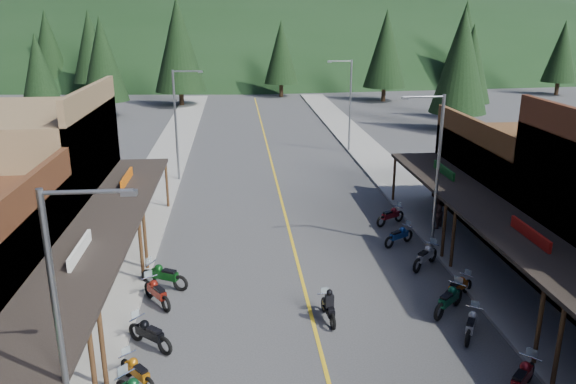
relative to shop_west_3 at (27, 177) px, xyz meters
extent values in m
plane|color=#38383A|center=(13.78, -11.30, -3.52)|extent=(220.00, 220.00, 0.00)
cube|color=gold|center=(13.78, 8.70, -3.51)|extent=(0.15, 90.00, 0.01)
cube|color=gray|center=(5.08, 8.70, -3.44)|extent=(3.40, 94.00, 0.15)
cube|color=gray|center=(22.48, 8.70, -3.44)|extent=(3.40, 94.00, 0.15)
cylinder|color=#472D19|center=(6.58, -14.70, -2.02)|extent=(0.16, 0.16, 3.00)
cube|color=#3F2111|center=(3.63, -9.60, -0.42)|extent=(0.30, 9.00, 6.20)
cube|color=black|center=(5.08, -9.60, -0.52)|extent=(3.20, 9.00, 0.18)
cylinder|color=#472D19|center=(6.58, -13.50, -2.02)|extent=(0.16, 0.16, 3.00)
cylinder|color=#472D19|center=(6.58, -5.70, -2.02)|extent=(0.16, 0.16, 3.00)
cube|color=silver|center=(5.08, -9.60, -0.32)|extent=(0.12, 3.00, 0.70)
cube|color=brown|center=(-0.22, 0.00, -0.02)|extent=(8.00, 10.20, 7.00)
cube|color=brown|center=(3.63, 0.00, 0.58)|extent=(0.30, 10.20, 8.20)
cube|color=black|center=(5.08, 0.00, -0.52)|extent=(3.20, 10.20, 0.18)
cylinder|color=#472D19|center=(6.58, -4.50, -2.02)|extent=(0.16, 0.16, 3.00)
cylinder|color=#472D19|center=(6.58, 4.50, -2.02)|extent=(0.16, 0.16, 3.00)
cube|color=#CC590C|center=(5.08, 0.00, -0.32)|extent=(0.12, 3.00, 0.70)
cylinder|color=#472D19|center=(20.98, -14.70, -2.02)|extent=(0.16, 0.16, 3.00)
cube|color=#562B19|center=(23.93, -9.60, 0.58)|extent=(0.30, 9.00, 8.20)
cube|color=black|center=(22.48, -9.60, -0.52)|extent=(3.20, 9.00, 0.18)
cylinder|color=#472D19|center=(20.98, -13.50, -2.02)|extent=(0.16, 0.16, 3.00)
cylinder|color=#472D19|center=(20.98, -5.70, -2.02)|extent=(0.16, 0.16, 3.00)
cube|color=#B2140F|center=(22.48, -9.60, -0.32)|extent=(0.12, 3.00, 0.70)
cube|color=#4C2D16|center=(27.78, 0.00, -1.02)|extent=(8.00, 10.20, 5.00)
cube|color=#4C2D16|center=(23.93, 0.00, -0.42)|extent=(0.30, 10.20, 6.20)
cube|color=black|center=(22.48, 0.00, -0.52)|extent=(3.20, 10.20, 0.18)
cylinder|color=#472D19|center=(20.98, -4.50, -2.02)|extent=(0.16, 0.16, 3.00)
cylinder|color=#472D19|center=(20.98, 4.50, -2.02)|extent=(0.16, 0.16, 3.00)
cube|color=#14591E|center=(22.48, 0.00, -0.32)|extent=(0.12, 3.00, 0.70)
cylinder|color=gray|center=(6.68, -17.30, 0.48)|extent=(0.16, 0.16, 8.00)
cylinder|color=gray|center=(7.68, -17.30, 4.38)|extent=(2.00, 0.10, 0.10)
cube|color=gray|center=(8.58, -17.30, 4.33)|extent=(0.35, 0.18, 0.12)
cylinder|color=gray|center=(6.68, 10.70, 0.48)|extent=(0.16, 0.16, 8.00)
cylinder|color=gray|center=(7.68, 10.70, 4.38)|extent=(2.00, 0.10, 0.10)
cube|color=gray|center=(8.58, 10.70, 4.33)|extent=(0.35, 0.18, 0.12)
cylinder|color=gray|center=(20.88, -3.30, 0.48)|extent=(0.16, 0.16, 8.00)
cylinder|color=gray|center=(19.88, -3.30, 4.38)|extent=(2.00, 0.10, 0.10)
cube|color=gray|center=(18.98, -3.30, 4.33)|extent=(0.35, 0.18, 0.12)
cylinder|color=gray|center=(20.88, 18.70, 0.48)|extent=(0.16, 0.16, 8.00)
cylinder|color=gray|center=(19.88, 18.70, 4.38)|extent=(2.00, 0.10, 0.10)
cube|color=gray|center=(18.98, 18.70, 4.33)|extent=(0.35, 0.18, 0.12)
ellipsoid|color=black|center=(13.78, 123.70, -3.52)|extent=(310.00, 140.00, 60.00)
cylinder|color=black|center=(-10.22, 58.70, -2.52)|extent=(0.60, 0.60, 2.00)
cone|color=black|center=(-10.22, 58.70, 3.73)|extent=(5.88, 5.88, 10.50)
cylinder|color=black|center=(3.78, 46.70, -2.52)|extent=(0.60, 0.60, 2.00)
cone|color=black|center=(3.78, 46.70, 4.48)|extent=(6.72, 6.72, 12.00)
cylinder|color=black|center=(17.78, 54.70, -2.52)|extent=(0.60, 0.60, 2.00)
cone|color=black|center=(17.78, 54.70, 2.98)|extent=(5.04, 5.04, 9.00)
cylinder|color=black|center=(31.78, 48.70, -2.52)|extent=(0.60, 0.60, 2.00)
cone|color=black|center=(31.78, 48.70, 3.73)|extent=(5.88, 5.88, 10.50)
cylinder|color=black|center=(47.78, 60.70, -2.52)|extent=(0.60, 0.60, 2.00)
cone|color=black|center=(47.78, 60.70, 4.48)|extent=(6.72, 6.72, 12.00)
cylinder|color=black|center=(59.78, 52.70, -2.52)|extent=(0.60, 0.60, 2.00)
cone|color=black|center=(59.78, 52.70, 2.98)|extent=(5.04, 5.04, 9.00)
cylinder|color=black|center=(-18.22, 64.70, -2.52)|extent=(0.60, 0.60, 2.00)
cone|color=black|center=(-18.22, 64.70, 3.73)|extent=(5.88, 5.88, 10.50)
cylinder|color=black|center=(-8.22, 28.70, -2.52)|extent=(0.60, 0.60, 2.00)
cone|color=black|center=(-8.22, 28.70, 2.48)|extent=(4.48, 4.48, 8.00)
cylinder|color=black|center=(37.78, 33.70, -2.52)|extent=(0.60, 0.60, 2.00)
cone|color=black|center=(37.78, 33.70, 2.88)|extent=(4.93, 4.93, 8.80)
cylinder|color=black|center=(-4.22, 38.70, -2.52)|extent=(0.60, 0.60, 2.00)
cone|color=black|center=(-4.22, 38.70, 3.28)|extent=(5.38, 5.38, 9.60)
cylinder|color=black|center=(33.78, 26.70, -2.52)|extent=(0.60, 0.60, 2.00)
cone|color=black|center=(33.78, 26.70, 3.68)|extent=(5.82, 5.82, 10.40)
imported|color=brown|center=(22.00, -0.66, -2.41)|extent=(1.05, 1.03, 1.92)
camera|label=1|loc=(10.98, -29.34, 8.05)|focal=35.00mm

